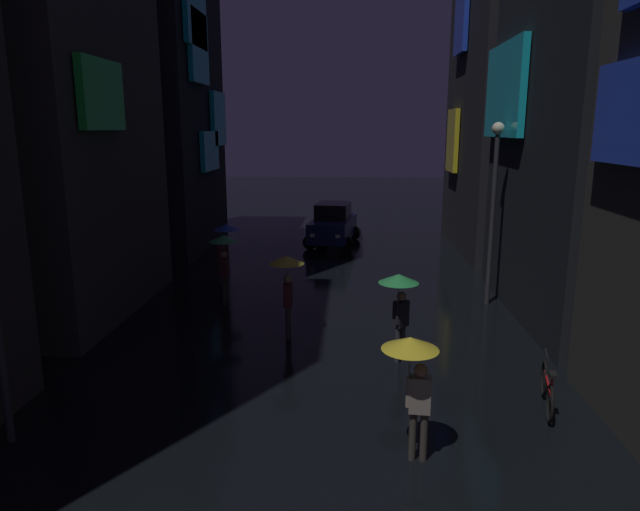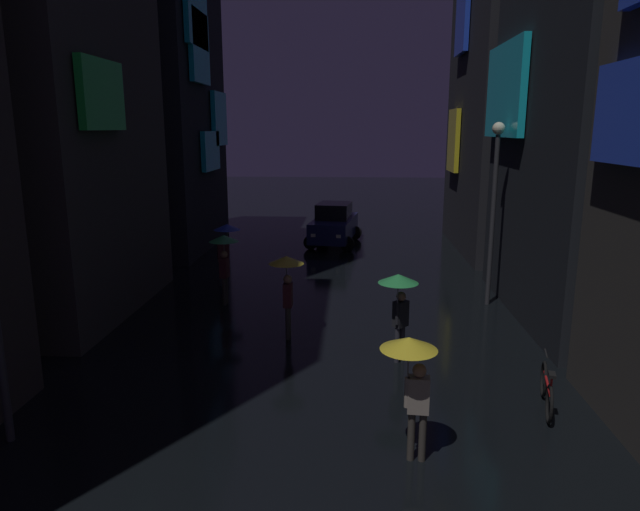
{
  "view_description": "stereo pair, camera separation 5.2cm",
  "coord_description": "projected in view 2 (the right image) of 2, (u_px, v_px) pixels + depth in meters",
  "views": [
    {
      "loc": [
        0.81,
        -3.23,
        5.27
      ],
      "look_at": [
        0.0,
        11.48,
        1.97
      ],
      "focal_mm": 32.0,
      "sensor_mm": 36.0,
      "label": 1
    },
    {
      "loc": [
        0.86,
        -3.23,
        5.27
      ],
      "look_at": [
        0.0,
        11.48,
        1.97
      ],
      "focal_mm": 32.0,
      "sensor_mm": 36.0,
      "label": 2
    }
  ],
  "objects": [
    {
      "name": "pedestrian_foreground_right_yellow",
      "position": [
        287.0,
        274.0,
        14.41
      ],
      "size": [
        0.9,
        0.9,
        2.12
      ],
      "color": "#38332D",
      "rests_on": "ground"
    },
    {
      "name": "pedestrian_far_right_green",
      "position": [
        224.0,
        250.0,
        17.22
      ],
      "size": [
        0.9,
        0.9,
        2.12
      ],
      "color": "#38332D",
      "rests_on": "ground"
    },
    {
      "name": "pedestrian_midstreet_centre_yellow",
      "position": [
        412.0,
        364.0,
        8.88
      ],
      "size": [
        0.9,
        0.9,
        2.12
      ],
      "color": "#38332D",
      "rests_on": "ground"
    },
    {
      "name": "pedestrian_foreground_left_blue",
      "position": [
        226.0,
        237.0,
        19.24
      ],
      "size": [
        0.9,
        0.9,
        2.12
      ],
      "color": "#2D2D38",
      "rests_on": "ground"
    },
    {
      "name": "streetlamp_right_far",
      "position": [
        494.0,
        193.0,
        16.72
      ],
      "size": [
        0.36,
        0.36,
        5.45
      ],
      "color": "#2D2D33",
      "rests_on": "ground"
    },
    {
      "name": "building_right_mid",
      "position": [
        613.0,
        14.0,
        14.67
      ],
      "size": [
        4.25,
        7.71,
        16.29
      ],
      "color": "black",
      "rests_on": "ground"
    },
    {
      "name": "pedestrian_near_crossing_green",
      "position": [
        399.0,
        293.0,
        12.73
      ],
      "size": [
        0.9,
        0.9,
        2.12
      ],
      "color": "#2D2D38",
      "rests_on": "ground"
    },
    {
      "name": "car_distant",
      "position": [
        334.0,
        224.0,
        26.3
      ],
      "size": [
        2.62,
        4.31,
        1.92
      ],
      "color": "navy",
      "rests_on": "ground"
    },
    {
      "name": "bicycle_parked_at_storefront",
      "position": [
        547.0,
        390.0,
        10.87
      ],
      "size": [
        0.46,
        1.79,
        0.96
      ],
      "color": "black",
      "rests_on": "ground"
    },
    {
      "name": "building_left_far",
      "position": [
        160.0,
        102.0,
        24.46
      ],
      "size": [
        4.25,
        7.29,
        12.74
      ],
      "color": "black",
      "rests_on": "ground"
    },
    {
      "name": "building_right_far",
      "position": [
        516.0,
        43.0,
        23.55
      ],
      "size": [
        4.25,
        8.19,
        17.44
      ],
      "color": "black",
      "rests_on": "ground"
    }
  ]
}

